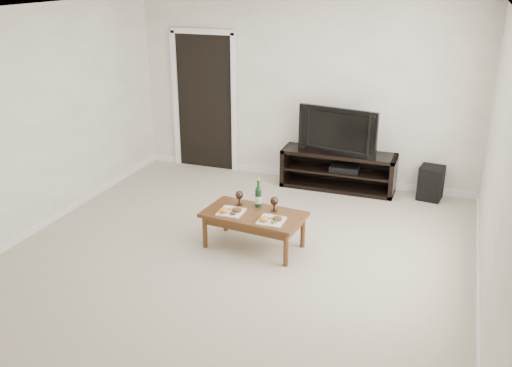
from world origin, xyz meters
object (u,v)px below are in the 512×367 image
Objects in this scene: television at (340,129)px; coffee_table at (254,230)px; subwoofer at (431,183)px; media_console at (338,170)px.

television reaches higher than coffee_table.
television is 1.43m from subwoofer.
subwoofer reaches higher than coffee_table.
television is at bearing 76.61° from coffee_table.
subwoofer is 2.79m from coffee_table.
television is at bearing 180.00° from media_console.
media_console is at bearing -169.75° from subwoofer.
television reaches higher than media_console.
media_console is at bearing 9.87° from television.
television is at bearing -169.75° from subwoofer.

